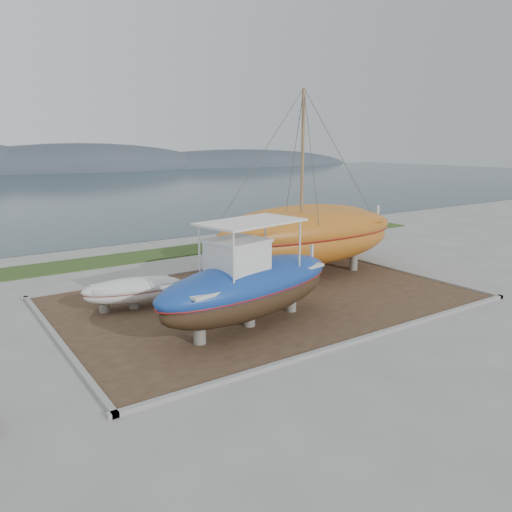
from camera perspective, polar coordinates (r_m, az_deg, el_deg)
ground at (r=20.16m, az=7.52°, el=-7.75°), size 140.00×140.00×0.00m
dirt_patch at (r=23.11m, az=0.90°, el=-4.86°), size 18.00×12.00×0.06m
curb_frame at (r=23.09m, az=0.90°, el=-4.75°), size 18.60×12.60×0.15m
grass_strip at (r=32.86m, az=-10.73°, el=0.28°), size 44.00×3.00×0.08m
sea at (r=85.23m, az=-25.80°, el=6.81°), size 260.00×100.00×0.04m
blue_caique at (r=19.06m, az=-0.78°, el=-2.14°), size 8.94×4.26×4.13m
white_dinghy at (r=22.15m, az=-13.82°, el=-4.20°), size 4.51×2.31×1.29m
orange_sailboat at (r=25.78m, az=6.26°, el=7.84°), size 11.15×3.69×9.57m
orange_bare_hull at (r=29.74m, az=5.51°, el=2.47°), size 10.52×4.36×3.35m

